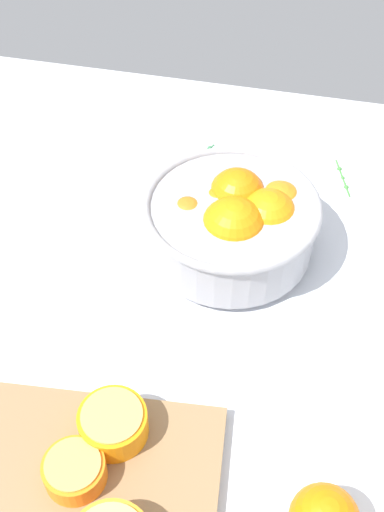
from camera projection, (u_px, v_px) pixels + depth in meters
The scene contains 7 objects.
ground_plane at pixel (196, 285), 89.06cm from camera, with size 117.21×94.28×3.00cm, color silver.
fruit_bowl at pixel (234, 222), 87.36cm from camera, with size 24.03×24.03×11.37cm.
cutting_board at pixel (84, 492), 67.23cm from camera, with size 27.98×22.36×1.66cm, color olive.
orange_half_0 at pixel (113, 423), 69.52cm from camera, with size 7.57×7.57×3.86cm.
orange_half_1 at pixel (75, 470), 66.33cm from camera, with size 6.60×6.60×3.18cm.
herb_sprig_0 at pixel (343, 177), 101.66cm from camera, with size 3.00×8.52×0.79cm.
herb_sprig_1 at pixel (203, 153), 105.64cm from camera, with size 2.90×5.68×0.88cm.
Camera 1 is at (11.91, -55.47, 67.28)cm, focal length 45.14 mm.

